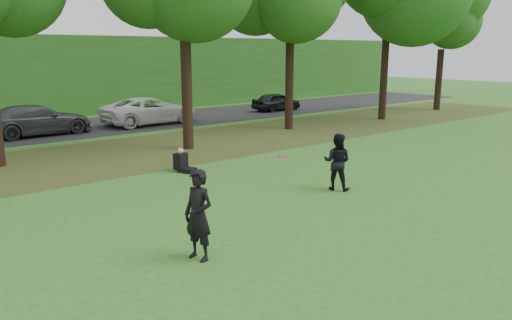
% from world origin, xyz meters
% --- Properties ---
extents(ground, '(120.00, 120.00, 0.00)m').
position_xyz_m(ground, '(0.00, 0.00, 0.00)').
color(ground, '#2D5D1D').
rests_on(ground, ground).
extents(leaf_litter, '(60.00, 7.00, 0.01)m').
position_xyz_m(leaf_litter, '(0.00, 13.00, 0.01)').
color(leaf_litter, '#4A411A').
rests_on(leaf_litter, ground).
extents(street, '(70.00, 7.00, 0.02)m').
position_xyz_m(street, '(0.00, 21.00, 0.01)').
color(street, black).
rests_on(street, ground).
extents(player_left, '(0.59, 0.75, 1.84)m').
position_xyz_m(player_left, '(-2.00, 2.39, 0.92)').
color(player_left, black).
rests_on(player_left, ground).
extents(player_right, '(0.96, 1.04, 1.70)m').
position_xyz_m(player_right, '(4.00, 4.05, 0.85)').
color(player_right, black).
rests_on(player_right, ground).
extents(parked_cars, '(36.25, 3.16, 1.50)m').
position_xyz_m(parked_cars, '(-0.57, 20.04, 0.74)').
color(parked_cars, black).
rests_on(parked_cars, street).
extents(frisbee, '(0.38, 0.38, 0.08)m').
position_xyz_m(frisbee, '(0.81, 2.99, 1.61)').
color(frisbee, '#DC1275').
rests_on(frisbee, ground).
extents(seated_person, '(0.64, 0.83, 0.83)m').
position_xyz_m(seated_person, '(1.64, 8.93, 0.31)').
color(seated_person, black).
rests_on(seated_person, ground).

